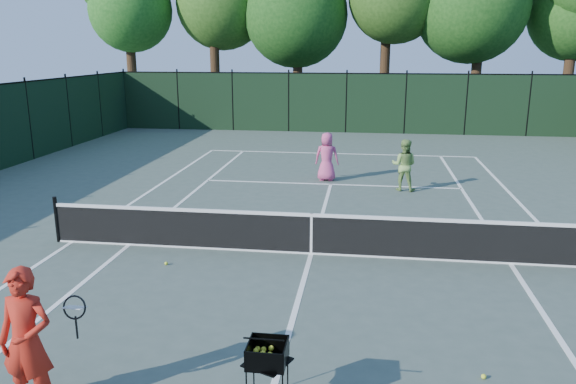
# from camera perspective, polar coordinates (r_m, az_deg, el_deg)

# --- Properties ---
(ground) EXTENTS (90.00, 90.00, 0.00)m
(ground) POSITION_cam_1_polar(r_m,az_deg,el_deg) (12.14, 2.36, -6.31)
(ground) COLOR #435149
(ground) RESTS_ON ground
(sideline_doubles_left) EXTENTS (0.10, 23.77, 0.01)m
(sideline_doubles_left) POSITION_cam_1_polar(r_m,az_deg,el_deg) (13.76, -21.09, -4.76)
(sideline_doubles_left) COLOR white
(sideline_doubles_left) RESTS_ON ground
(sideline_singles_left) EXTENTS (0.10, 23.77, 0.01)m
(sideline_singles_left) POSITION_cam_1_polar(r_m,az_deg,el_deg) (13.16, -15.84, -5.18)
(sideline_singles_left) COLOR white
(sideline_singles_left) RESTS_ON ground
(sideline_singles_right) EXTENTS (0.10, 23.77, 0.01)m
(sideline_singles_right) POSITION_cam_1_polar(r_m,az_deg,el_deg) (12.46, 21.69, -6.80)
(sideline_singles_right) COLOR white
(sideline_singles_right) RESTS_ON ground
(baseline_far) EXTENTS (10.97, 0.10, 0.01)m
(baseline_far) POSITION_cam_1_polar(r_m,az_deg,el_deg) (23.60, 5.25, 3.91)
(baseline_far) COLOR white
(baseline_far) RESTS_ON ground
(service_line_far) EXTENTS (8.23, 0.10, 0.01)m
(service_line_far) POSITION_cam_1_polar(r_m,az_deg,el_deg) (18.24, 4.37, 0.79)
(service_line_far) COLOR white
(service_line_far) RESTS_ON ground
(center_service_line) EXTENTS (0.10, 12.80, 0.01)m
(center_service_line) POSITION_cam_1_polar(r_m,az_deg,el_deg) (12.14, 2.36, -6.30)
(center_service_line) COLOR white
(center_service_line) RESTS_ON ground
(tennis_net) EXTENTS (11.69, 0.09, 1.06)m
(tennis_net) POSITION_cam_1_polar(r_m,az_deg,el_deg) (11.98, 2.39, -4.18)
(tennis_net) COLOR black
(tennis_net) RESTS_ON ground
(fence_far) EXTENTS (24.00, 0.05, 3.00)m
(fence_far) POSITION_cam_1_polar(r_m,az_deg,el_deg) (29.45, 5.93, 8.93)
(fence_far) COLOR black
(fence_far) RESTS_ON ground
(coach) EXTENTS (0.94, 0.62, 1.84)m
(coach) POSITION_cam_1_polar(r_m,az_deg,el_deg) (7.56, -25.01, -13.58)
(coach) COLOR red
(coach) RESTS_ON ground
(player_pink) EXTENTS (0.81, 0.55, 1.61)m
(player_pink) POSITION_cam_1_polar(r_m,az_deg,el_deg) (18.62, 3.97, 3.60)
(player_pink) COLOR #C5457B
(player_pink) RESTS_ON ground
(player_green) EXTENTS (0.89, 0.75, 1.60)m
(player_green) POSITION_cam_1_polar(r_m,az_deg,el_deg) (17.63, 11.70, 2.70)
(player_green) COLOR #7BA653
(player_green) RESTS_ON ground
(ball_hopper) EXTENTS (0.62, 0.62, 0.90)m
(ball_hopper) POSITION_cam_1_polar(r_m,az_deg,el_deg) (6.98, -2.11, -16.12)
(ball_hopper) COLOR black
(ball_hopper) RESTS_ON ground
(loose_ball_near_cart) EXTENTS (0.07, 0.07, 0.07)m
(loose_ball_near_cart) POSITION_cam_1_polar(r_m,az_deg,el_deg) (8.33, 19.26, -17.28)
(loose_ball_near_cart) COLOR #D0E02E
(loose_ball_near_cart) RESTS_ON ground
(loose_ball_midcourt) EXTENTS (0.07, 0.07, 0.07)m
(loose_ball_midcourt) POSITION_cam_1_polar(r_m,az_deg,el_deg) (11.80, -12.27, -7.10)
(loose_ball_midcourt) COLOR #DCEF31
(loose_ball_midcourt) RESTS_ON ground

